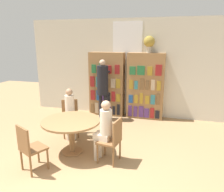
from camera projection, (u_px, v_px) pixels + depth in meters
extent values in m
plane|color=#9E7A51|center=(77.00, 191.00, 3.52)|extent=(16.00, 16.00, 0.00)
cube|color=beige|center=(127.00, 68.00, 6.83)|extent=(6.40, 0.06, 3.00)
cube|color=white|center=(127.00, 40.00, 6.59)|extent=(0.90, 0.01, 1.10)
cube|color=olive|center=(107.00, 84.00, 6.94)|extent=(1.10, 0.32, 2.00)
cube|color=brown|center=(93.00, 108.00, 7.09)|extent=(0.10, 0.02, 0.30)
cube|color=tan|center=(97.00, 108.00, 7.04)|extent=(0.12, 0.02, 0.34)
cube|color=maroon|center=(101.00, 109.00, 7.01)|extent=(0.08, 0.02, 0.33)
cube|color=navy|center=(106.00, 110.00, 6.97)|extent=(0.08, 0.02, 0.29)
cube|color=#4C2D6B|center=(110.00, 110.00, 6.94)|extent=(0.09, 0.02, 0.27)
cube|color=black|center=(114.00, 110.00, 6.91)|extent=(0.08, 0.02, 0.28)
cube|color=black|center=(118.00, 110.00, 6.86)|extent=(0.09, 0.02, 0.35)
cube|color=maroon|center=(93.00, 95.00, 6.97)|extent=(0.15, 0.02, 0.32)
cube|color=navy|center=(98.00, 95.00, 6.93)|extent=(0.10, 0.02, 0.32)
cube|color=#4C2D6B|center=(103.00, 97.00, 6.90)|extent=(0.10, 0.02, 0.25)
cube|color=black|center=(108.00, 97.00, 6.85)|extent=(0.14, 0.02, 0.28)
cube|color=maroon|center=(113.00, 97.00, 6.80)|extent=(0.12, 0.02, 0.31)
cube|color=olive|center=(118.00, 98.00, 6.76)|extent=(0.13, 0.02, 0.25)
cube|color=maroon|center=(92.00, 81.00, 6.86)|extent=(0.14, 0.02, 0.33)
cube|color=#2D707A|center=(98.00, 82.00, 6.82)|extent=(0.12, 0.02, 0.33)
cube|color=maroon|center=(103.00, 83.00, 6.78)|extent=(0.10, 0.02, 0.26)
cube|color=brown|center=(108.00, 83.00, 6.74)|extent=(0.10, 0.02, 0.28)
cube|color=tan|center=(113.00, 83.00, 6.69)|extent=(0.15, 0.02, 0.28)
cube|color=olive|center=(118.00, 84.00, 6.65)|extent=(0.14, 0.02, 0.29)
cube|color=#236638|center=(94.00, 69.00, 6.75)|extent=(0.14, 0.02, 0.26)
cube|color=#236638|center=(101.00, 68.00, 6.68)|extent=(0.14, 0.02, 0.33)
cube|color=maroon|center=(109.00, 70.00, 6.63)|extent=(0.18, 0.02, 0.25)
cube|color=maroon|center=(117.00, 69.00, 6.56)|extent=(0.15, 0.02, 0.28)
cube|color=olive|center=(145.00, 86.00, 6.62)|extent=(1.10, 0.32, 2.00)
cube|color=#4C2D6B|center=(130.00, 111.00, 6.76)|extent=(0.11, 0.02, 0.35)
cube|color=#4C2D6B|center=(135.00, 111.00, 6.72)|extent=(0.12, 0.02, 0.33)
cube|color=#4C2D6B|center=(141.00, 112.00, 6.68)|extent=(0.15, 0.02, 0.35)
cube|color=#4C2D6B|center=(147.00, 113.00, 6.64)|extent=(0.15, 0.02, 0.29)
cube|color=maroon|center=(152.00, 113.00, 6.59)|extent=(0.12, 0.02, 0.32)
cube|color=black|center=(157.00, 115.00, 6.56)|extent=(0.13, 0.02, 0.25)
cube|color=navy|center=(131.00, 99.00, 6.66)|extent=(0.13, 0.02, 0.24)
cube|color=olive|center=(136.00, 99.00, 6.62)|extent=(0.10, 0.02, 0.25)
cube|color=olive|center=(141.00, 98.00, 6.57)|extent=(0.09, 0.02, 0.32)
cube|color=olive|center=(147.00, 100.00, 6.54)|extent=(0.12, 0.02, 0.25)
cube|color=#2D707A|center=(153.00, 100.00, 6.49)|extent=(0.13, 0.02, 0.29)
cube|color=brown|center=(158.00, 99.00, 6.44)|extent=(0.10, 0.02, 0.34)
cube|color=olive|center=(131.00, 84.00, 6.55)|extent=(0.11, 0.02, 0.28)
cube|color=#2D707A|center=(136.00, 85.00, 6.52)|extent=(0.10, 0.02, 0.25)
cube|color=brown|center=(142.00, 84.00, 6.46)|extent=(0.12, 0.02, 0.33)
cube|color=brown|center=(147.00, 85.00, 6.42)|extent=(0.10, 0.02, 0.29)
cube|color=tan|center=(153.00, 85.00, 6.38)|extent=(0.11, 0.02, 0.31)
cube|color=olive|center=(159.00, 86.00, 6.34)|extent=(0.11, 0.02, 0.28)
cube|color=#236638|center=(133.00, 71.00, 6.44)|extent=(0.18, 0.02, 0.24)
cube|color=#236638|center=(141.00, 70.00, 6.37)|extent=(0.22, 0.02, 0.27)
cube|color=olive|center=(150.00, 71.00, 6.31)|extent=(0.14, 0.02, 0.26)
cube|color=maroon|center=(159.00, 70.00, 6.24)|extent=(0.18, 0.02, 0.32)
cylinder|color=#B7AD9E|center=(149.00, 49.00, 6.33)|extent=(0.12, 0.12, 0.19)
sphere|color=olive|center=(149.00, 41.00, 6.28)|extent=(0.32, 0.32, 0.32)
cylinder|color=olive|center=(73.00, 151.00, 4.74)|extent=(0.44, 0.44, 0.03)
cylinder|color=olive|center=(72.00, 137.00, 4.65)|extent=(0.12, 0.12, 0.67)
cylinder|color=olive|center=(71.00, 121.00, 4.56)|extent=(1.22, 1.22, 0.04)
cube|color=brown|center=(34.00, 148.00, 4.00)|extent=(0.54, 0.54, 0.04)
cube|color=brown|center=(23.00, 139.00, 3.81)|extent=(0.37, 0.21, 0.45)
cylinder|color=brown|center=(38.00, 153.00, 4.29)|extent=(0.04, 0.04, 0.41)
cylinder|color=brown|center=(48.00, 159.00, 4.07)|extent=(0.04, 0.04, 0.41)
cylinder|color=brown|center=(22.00, 160.00, 4.05)|extent=(0.04, 0.04, 0.41)
cylinder|color=brown|center=(31.00, 167.00, 3.83)|extent=(0.04, 0.04, 0.41)
cube|color=brown|center=(70.00, 119.00, 5.46)|extent=(0.54, 0.54, 0.04)
cube|color=brown|center=(70.00, 108.00, 5.57)|extent=(0.37, 0.22, 0.45)
cylinder|color=brown|center=(78.00, 130.00, 5.39)|extent=(0.04, 0.04, 0.41)
cylinder|color=brown|center=(64.00, 131.00, 5.32)|extent=(0.04, 0.04, 0.41)
cylinder|color=brown|center=(77.00, 125.00, 5.71)|extent=(0.04, 0.04, 0.41)
cylinder|color=brown|center=(64.00, 126.00, 5.64)|extent=(0.04, 0.04, 0.41)
cube|color=brown|center=(109.00, 141.00, 4.29)|extent=(0.45, 0.45, 0.04)
cube|color=brown|center=(117.00, 131.00, 4.16)|extent=(0.09, 0.40, 0.45)
cylinder|color=brown|center=(97.00, 154.00, 4.26)|extent=(0.04, 0.04, 0.41)
cylinder|color=brown|center=(105.00, 146.00, 4.56)|extent=(0.04, 0.04, 0.41)
cylinder|color=brown|center=(113.00, 157.00, 4.13)|extent=(0.04, 0.04, 0.41)
cylinder|color=brown|center=(120.00, 149.00, 4.43)|extent=(0.04, 0.04, 0.41)
cube|color=beige|center=(70.00, 118.00, 5.31)|extent=(0.35, 0.39, 0.12)
cylinder|color=beige|center=(70.00, 105.00, 5.30)|extent=(0.23, 0.23, 0.50)
sphere|color=#A37A5B|center=(69.00, 92.00, 5.22)|extent=(0.16, 0.16, 0.16)
cylinder|color=beige|center=(74.00, 131.00, 5.28)|extent=(0.10, 0.10, 0.45)
cylinder|color=beige|center=(69.00, 131.00, 5.26)|extent=(0.10, 0.10, 0.45)
cube|color=beige|center=(102.00, 136.00, 4.33)|extent=(0.35, 0.28, 0.12)
cylinder|color=beige|center=(106.00, 122.00, 4.22)|extent=(0.24, 0.24, 0.50)
sphere|color=tan|center=(106.00, 105.00, 4.13)|extent=(0.18, 0.18, 0.18)
cylinder|color=beige|center=(96.00, 150.00, 4.38)|extent=(0.10, 0.10, 0.45)
cylinder|color=beige|center=(99.00, 147.00, 4.50)|extent=(0.10, 0.10, 0.45)
cylinder|color=black|center=(101.00, 107.00, 6.62)|extent=(0.10, 0.10, 0.79)
cylinder|color=black|center=(105.00, 107.00, 6.59)|extent=(0.10, 0.10, 0.79)
cylinder|color=black|center=(103.00, 80.00, 6.40)|extent=(0.33, 0.33, 0.85)
sphere|color=tan|center=(102.00, 63.00, 6.27)|extent=(0.18, 0.18, 0.18)
cylinder|color=black|center=(109.00, 72.00, 6.59)|extent=(0.07, 0.30, 0.07)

